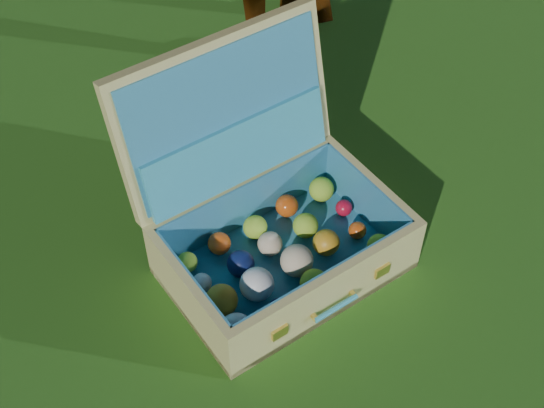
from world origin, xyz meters
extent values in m
plane|color=#215114|center=(0.00, 0.00, 0.00)|extent=(60.00, 60.00, 0.00)
cube|color=#CEC06F|center=(-0.02, 0.12, 0.01)|extent=(0.58, 0.44, 0.02)
cube|color=#CEC06F|center=(0.01, -0.04, 0.08)|extent=(0.51, 0.12, 0.16)
cube|color=#CEC06F|center=(-0.05, 0.28, 0.08)|extent=(0.51, 0.12, 0.16)
cube|color=#CEC06F|center=(-0.27, 0.08, 0.08)|extent=(0.08, 0.31, 0.16)
cube|color=#CEC06F|center=(0.22, 0.17, 0.08)|extent=(0.08, 0.31, 0.16)
cube|color=teal|center=(-0.02, 0.12, 0.02)|extent=(0.53, 0.39, 0.01)
cube|color=teal|center=(0.01, -0.03, 0.09)|extent=(0.47, 0.10, 0.14)
cube|color=teal|center=(-0.05, 0.27, 0.09)|extent=(0.47, 0.10, 0.14)
cube|color=teal|center=(-0.26, 0.08, 0.09)|extent=(0.06, 0.30, 0.14)
cube|color=teal|center=(0.21, 0.17, 0.09)|extent=(0.06, 0.30, 0.14)
cube|color=#CEC06F|center=(-0.06, 0.35, 0.32)|extent=(0.53, 0.21, 0.34)
cube|color=teal|center=(-0.06, 0.33, 0.33)|extent=(0.49, 0.17, 0.30)
cube|color=teal|center=(-0.06, 0.30, 0.23)|extent=(0.47, 0.14, 0.15)
cube|color=#F2C659|center=(-0.13, -0.08, 0.08)|extent=(0.04, 0.01, 0.03)
cube|color=#F2C659|center=(0.15, -0.03, 0.08)|extent=(0.04, 0.01, 0.03)
cylinder|color=teal|center=(0.01, -0.06, 0.07)|extent=(0.11, 0.03, 0.01)
cube|color=#F2C659|center=(-0.04, -0.07, 0.07)|extent=(0.01, 0.02, 0.01)
cube|color=#F2C659|center=(0.06, -0.05, 0.07)|extent=(0.01, 0.02, 0.01)
sphere|color=white|center=(-0.20, -0.03, 0.06)|extent=(0.08, 0.08, 0.08)
sphere|color=#0E1A49|center=(-0.09, -0.01, 0.05)|extent=(0.05, 0.05, 0.05)
sphere|color=#AFDB35|center=(0.00, 0.02, 0.06)|extent=(0.06, 0.06, 0.06)
sphere|color=red|center=(0.10, 0.03, 0.05)|extent=(0.04, 0.04, 0.04)
sphere|color=#AFDB35|center=(0.19, 0.06, 0.05)|extent=(0.06, 0.06, 0.06)
sphere|color=orange|center=(-0.20, 0.06, 0.06)|extent=(0.07, 0.07, 0.07)
sphere|color=white|center=(-0.12, 0.06, 0.06)|extent=(0.08, 0.08, 0.08)
sphere|color=beige|center=(-0.01, 0.09, 0.06)|extent=(0.08, 0.08, 0.08)
sphere|color=orange|center=(0.08, 0.11, 0.06)|extent=(0.06, 0.06, 0.06)
sphere|color=#D94F12|center=(0.17, 0.12, 0.05)|extent=(0.04, 0.04, 0.04)
sphere|color=white|center=(-0.22, 0.13, 0.05)|extent=(0.04, 0.04, 0.04)
sphere|color=#0E1A49|center=(-0.12, 0.14, 0.06)|extent=(0.06, 0.06, 0.06)
sphere|color=beige|center=(-0.04, 0.16, 0.05)|extent=(0.06, 0.06, 0.06)
sphere|color=#AFDB35|center=(0.06, 0.18, 0.05)|extent=(0.06, 0.06, 0.06)
sphere|color=red|center=(0.17, 0.20, 0.04)|extent=(0.04, 0.04, 0.04)
sphere|color=#AFDB35|center=(-0.23, 0.20, 0.05)|extent=(0.05, 0.05, 0.05)
sphere|color=#D94F12|center=(-0.15, 0.22, 0.05)|extent=(0.05, 0.05, 0.05)
sphere|color=#AFDB35|center=(-0.05, 0.23, 0.05)|extent=(0.06, 0.06, 0.06)
sphere|color=#D94F12|center=(0.05, 0.26, 0.05)|extent=(0.06, 0.06, 0.06)
sphere|color=#AFDB35|center=(0.15, 0.27, 0.06)|extent=(0.06, 0.06, 0.06)
camera|label=1|loc=(-0.49, -0.85, 1.41)|focal=50.00mm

